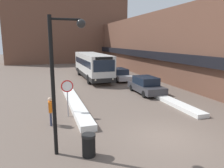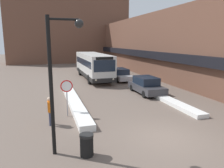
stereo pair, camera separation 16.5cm
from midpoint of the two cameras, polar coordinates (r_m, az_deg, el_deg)
ground_plane at (r=11.55m, az=14.30°, el=-13.39°), size 160.00×160.00×0.00m
building_row_right at (r=36.43m, az=8.41°, el=10.05°), size 5.50×60.00×8.28m
building_backdrop_far at (r=51.82m, az=-11.15°, el=13.37°), size 26.00×8.00×13.92m
snow_bank_left at (r=17.25m, az=-9.72°, el=-4.32°), size 0.90×11.71×0.37m
snow_bank_right at (r=18.70m, az=13.15°, el=-3.37°), size 0.90×10.10×0.29m
city_bus at (r=27.90m, az=-4.77°, el=4.92°), size 2.65×11.28×3.19m
parked_car_front at (r=20.24m, az=9.17°, el=-0.33°), size 1.92×4.46×1.54m
parked_car_middle at (r=26.88m, az=2.30°, el=2.54°), size 1.84×4.80×1.44m
parked_car_back at (r=32.74m, az=-1.31°, el=4.08°), size 1.85×4.53×1.44m
stop_sign at (r=13.92m, az=-11.41°, el=-1.61°), size 0.76×0.08×2.36m
street_lamp at (r=9.00m, az=-13.38°, el=3.55°), size 1.46×0.36×5.71m
pedestrian at (r=12.91m, az=-15.65°, el=-6.16°), size 0.22×0.53×1.63m
trash_bin at (r=9.48m, az=-6.12°, el=-15.54°), size 0.59×0.59×0.95m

